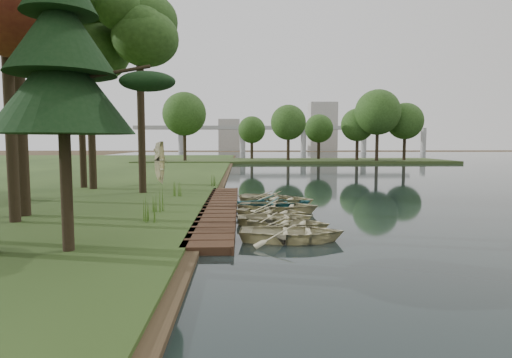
{
  "coord_description": "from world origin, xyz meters",
  "views": [
    {
      "loc": [
        -0.59,
        -20.2,
        3.34
      ],
      "look_at": [
        0.15,
        0.72,
        1.53
      ],
      "focal_mm": 30.0,
      "sensor_mm": 36.0,
      "label": 1
    }
  ],
  "objects_px": {
    "stored_rowboat": "(161,180)",
    "pine_tree": "(61,58)",
    "boardwalk": "(220,209)",
    "rowboat_0": "(292,230)",
    "rowboat_2": "(275,216)",
    "rowboat_1": "(288,221)"
  },
  "relations": [
    {
      "from": "rowboat_0",
      "to": "rowboat_1",
      "type": "relative_size",
      "value": 1.12
    },
    {
      "from": "stored_rowboat",
      "to": "pine_tree",
      "type": "distance_m",
      "value": 19.65
    },
    {
      "from": "boardwalk",
      "to": "rowboat_0",
      "type": "height_order",
      "value": "rowboat_0"
    },
    {
      "from": "boardwalk",
      "to": "stored_rowboat",
      "type": "height_order",
      "value": "stored_rowboat"
    },
    {
      "from": "pine_tree",
      "to": "rowboat_0",
      "type": "bearing_deg",
      "value": 16.86
    },
    {
      "from": "rowboat_1",
      "to": "stored_rowboat",
      "type": "bearing_deg",
      "value": 47.05
    },
    {
      "from": "rowboat_1",
      "to": "rowboat_2",
      "type": "xyz_separation_m",
      "value": [
        -0.41,
        1.17,
        -0.0
      ]
    },
    {
      "from": "boardwalk",
      "to": "pine_tree",
      "type": "relative_size",
      "value": 1.91
    },
    {
      "from": "rowboat_2",
      "to": "stored_rowboat",
      "type": "relative_size",
      "value": 1.0
    },
    {
      "from": "rowboat_1",
      "to": "stored_rowboat",
      "type": "relative_size",
      "value": 1.01
    },
    {
      "from": "boardwalk",
      "to": "rowboat_0",
      "type": "distance_m",
      "value": 6.79
    },
    {
      "from": "boardwalk",
      "to": "rowboat_1",
      "type": "distance_m",
      "value": 5.19
    },
    {
      "from": "rowboat_2",
      "to": "rowboat_1",
      "type": "bearing_deg",
      "value": -162.9
    },
    {
      "from": "stored_rowboat",
      "to": "pine_tree",
      "type": "xyz_separation_m",
      "value": [
        0.9,
        -18.98,
        4.99
      ]
    },
    {
      "from": "boardwalk",
      "to": "rowboat_0",
      "type": "bearing_deg",
      "value": -66.56
    },
    {
      "from": "stored_rowboat",
      "to": "boardwalk",
      "type": "bearing_deg",
      "value": -151.67
    },
    {
      "from": "rowboat_0",
      "to": "rowboat_1",
      "type": "xyz_separation_m",
      "value": [
        0.1,
        1.85,
        -0.04
      ]
    },
    {
      "from": "stored_rowboat",
      "to": "rowboat_0",
      "type": "bearing_deg",
      "value": -151.78
    },
    {
      "from": "rowboat_2",
      "to": "rowboat_0",
      "type": "bearing_deg",
      "value": -176.45
    },
    {
      "from": "stored_rowboat",
      "to": "rowboat_2",
      "type": "bearing_deg",
      "value": -148.42
    },
    {
      "from": "rowboat_1",
      "to": "stored_rowboat",
      "type": "height_order",
      "value": "stored_rowboat"
    },
    {
      "from": "rowboat_0",
      "to": "rowboat_2",
      "type": "bearing_deg",
      "value": 10.93
    }
  ]
}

